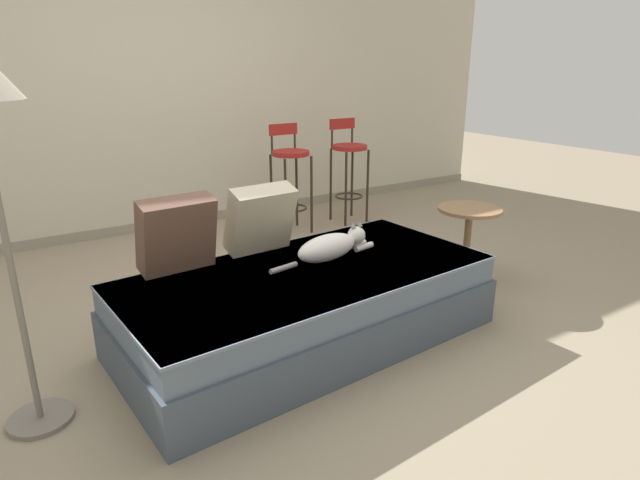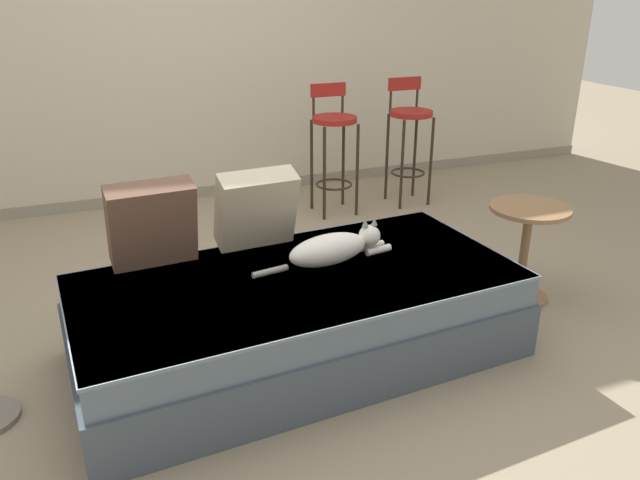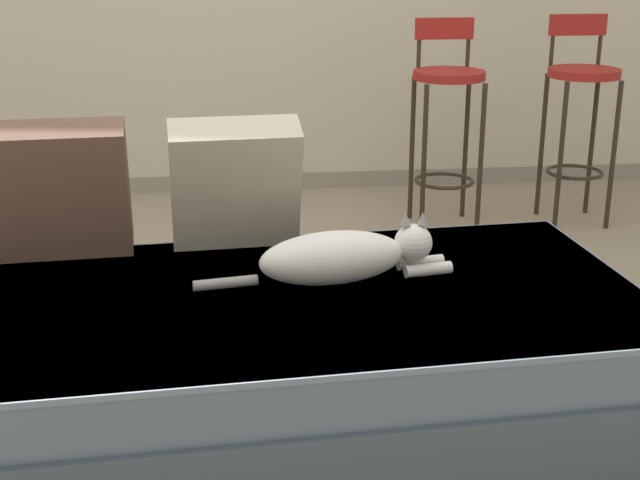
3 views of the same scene
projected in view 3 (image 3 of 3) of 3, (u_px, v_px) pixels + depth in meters
ground_plane at (265, 368)px, 2.95m from camera, size 16.00×16.00×0.00m
wall_baseboard_trim at (246, 182)px, 5.00m from camera, size 8.00×0.02×0.09m
couch at (271, 364)px, 2.51m from camera, size 2.15×1.16×0.43m
throw_pillow_corner at (60, 190)px, 2.65m from camera, size 0.42×0.26×0.42m
throw_pillow_middle at (235, 183)px, 2.74m from camera, size 0.41×0.28×0.42m
cat at (343, 257)px, 2.51m from camera, size 0.75×0.24×0.19m
bar_stool_near_window at (447, 104)px, 4.22m from camera, size 0.34×0.34×0.99m
bar_stool_by_doorway at (580, 99)px, 4.29m from camera, size 0.34×0.34×1.00m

